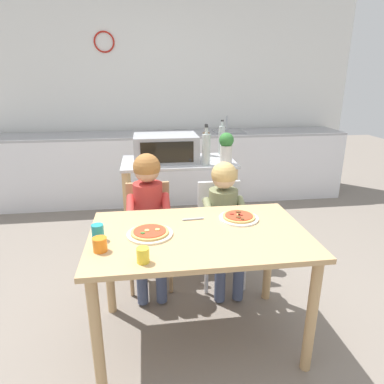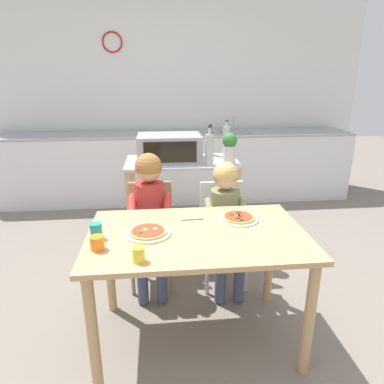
{
  "view_description": "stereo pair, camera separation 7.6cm",
  "coord_description": "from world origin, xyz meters",
  "views": [
    {
      "loc": [
        -0.29,
        -1.81,
        1.62
      ],
      "look_at": [
        0.0,
        0.3,
        0.9
      ],
      "focal_mm": 32.22,
      "sensor_mm": 36.0,
      "label": 1
    },
    {
      "loc": [
        -0.22,
        -1.82,
        1.62
      ],
      "look_at": [
        0.0,
        0.3,
        0.9
      ],
      "focal_mm": 32.22,
      "sensor_mm": 36.0,
      "label": 2
    }
  ],
  "objects": [
    {
      "name": "kitchen_counter",
      "position": [
        0.0,
        2.69,
        0.45
      ],
      "size": [
        4.71,
        0.6,
        1.11
      ],
      "color": "silver",
      "rests_on": "ground"
    },
    {
      "name": "dining_chair_left",
      "position": [
        -0.29,
        0.71,
        0.48
      ],
      "size": [
        0.36,
        0.36,
        0.81
      ],
      "color": "tan",
      "rests_on": "ground"
    },
    {
      "name": "back_wall_tiled",
      "position": [
        -0.0,
        3.1,
        1.35
      ],
      "size": [
        5.23,
        0.14,
        2.7
      ],
      "color": "white",
      "rests_on": "ground"
    },
    {
      "name": "pizza_plate_white",
      "position": [
        0.28,
        0.16,
        0.76
      ],
      "size": [
        0.25,
        0.25,
        0.03
      ],
      "color": "white",
      "rests_on": "dining_table"
    },
    {
      "name": "drinking_cup_yellow",
      "position": [
        -0.33,
        -0.3,
        0.79
      ],
      "size": [
        0.06,
        0.06,
        0.08
      ],
      "primitive_type": "cylinder",
      "color": "yellow",
      "rests_on": "dining_table"
    },
    {
      "name": "kitchen_island_cart",
      "position": [
        -0.0,
        1.2,
        0.59
      ],
      "size": [
        1.01,
        0.56,
        0.89
      ],
      "color": "#B7BABF",
      "rests_on": "ground"
    },
    {
      "name": "serving_spoon",
      "position": [
        -0.01,
        0.19,
        0.76
      ],
      "size": [
        0.14,
        0.02,
        0.01
      ],
      "primitive_type": "cylinder",
      "rotation": [
        0.0,
        1.57,
        0.06
      ],
      "color": "#B7BABF",
      "rests_on": "dining_table"
    },
    {
      "name": "bottle_squat_spirits",
      "position": [
        0.29,
        1.4,
        1.01
      ],
      "size": [
        0.07,
        0.07,
        0.29
      ],
      "color": "#4C2D14",
      "rests_on": "kitchen_island_cart"
    },
    {
      "name": "dining_chair_right",
      "position": [
        0.28,
        0.66,
        0.48
      ],
      "size": [
        0.36,
        0.36,
        0.81
      ],
      "color": "silver",
      "rests_on": "ground"
    },
    {
      "name": "toaster_oven",
      "position": [
        -0.11,
        1.22,
        1.01
      ],
      "size": [
        0.56,
        0.39,
        0.23
      ],
      "color": "#999BA0",
      "rests_on": "kitchen_island_cart"
    },
    {
      "name": "dining_table",
      "position": [
        0.0,
        0.0,
        0.64
      ],
      "size": [
        1.28,
        0.8,
        0.75
      ],
      "color": "tan",
      "rests_on": "ground"
    },
    {
      "name": "child_in_olive_shirt",
      "position": [
        0.28,
        0.54,
        0.65
      ],
      "size": [
        0.32,
        0.42,
        1.0
      ],
      "color": "#424C6B",
      "rests_on": "ground"
    },
    {
      "name": "bottle_clear_vinegar",
      "position": [
        0.45,
        1.42,
        1.03
      ],
      "size": [
        0.06,
        0.06,
        0.33
      ],
      "color": "#ADB7B2",
      "rests_on": "kitchen_island_cart"
    },
    {
      "name": "drinking_cup_teal",
      "position": [
        -0.57,
        -0.02,
        0.8
      ],
      "size": [
        0.07,
        0.07,
        0.09
      ],
      "primitive_type": "cylinder",
      "color": "teal",
      "rests_on": "dining_table"
    },
    {
      "name": "potted_herb_plant",
      "position": [
        0.4,
        1.04,
        1.04
      ],
      "size": [
        0.13,
        0.13,
        0.27
      ],
      "color": "beige",
      "rests_on": "kitchen_island_cart"
    },
    {
      "name": "bottle_dark_olive_oil",
      "position": [
        0.22,
        1.01,
        1.03
      ],
      "size": [
        0.07,
        0.07,
        0.33
      ],
      "color": "#ADB7B2",
      "rests_on": "kitchen_island_cart"
    },
    {
      "name": "drinking_cup_orange",
      "position": [
        -0.55,
        -0.15,
        0.79
      ],
      "size": [
        0.07,
        0.07,
        0.08
      ],
      "primitive_type": "cylinder",
      "color": "orange",
      "rests_on": "dining_table"
    },
    {
      "name": "pizza_plate_cream",
      "position": [
        -0.29,
        0.01,
        0.76
      ],
      "size": [
        0.27,
        0.27,
        0.03
      ],
      "color": "beige",
      "rests_on": "dining_table"
    },
    {
      "name": "child_in_red_shirt",
      "position": [
        -0.29,
        0.6,
        0.7
      ],
      "size": [
        0.32,
        0.42,
        1.07
      ],
      "color": "#424C6B",
      "rests_on": "ground"
    },
    {
      "name": "ground_plane",
      "position": [
        0.0,
        1.22,
        0.0
      ],
      "size": [
        12.17,
        12.17,
        0.0
      ],
      "primitive_type": "plane",
      "color": "slate"
    }
  ]
}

